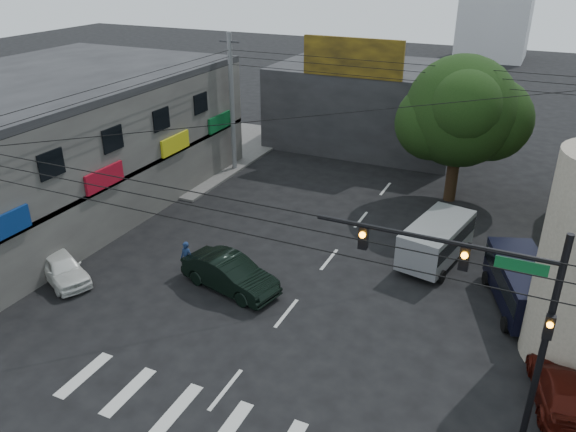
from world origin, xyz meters
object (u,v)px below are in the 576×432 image
Objects in this scene: traffic_officer at (186,259)px; utility_pole_far_left at (232,104)px; traffic_gantry at (489,296)px; navy_van at (521,287)px; white_compact at (61,267)px; maroon_sedan at (562,388)px; street_tree at (461,112)px; dark_sedan at (230,274)px; silver_minivan at (436,243)px.

utility_pole_far_left is at bearing 113.06° from traffic_officer.
traffic_officer is (-13.39, 3.93, -4.00)m from traffic_gantry.
white_compact is at bearing 89.23° from navy_van.
maroon_sedan is at bearing 178.57° from navy_van.
utility_pole_far_left is 2.01× the size of maroon_sedan.
street_tree is 1.75× the size of dark_sedan.
white_compact reaches higher than maroon_sedan.
traffic_officer is at bearing -124.21° from street_tree.
traffic_officer reaches higher than white_compact.
utility_pole_far_left reaches higher than white_compact.
traffic_gantry reaches higher than traffic_officer.
maroon_sedan is at bearing -83.04° from dark_sedan.
navy_van is (11.87, 3.87, 0.25)m from dark_sedan.
utility_pole_far_left is 26.00m from maroon_sedan.
dark_sedan is at bearing -60.92° from utility_pole_far_left.
navy_van reaches higher than white_compact.
white_compact is 0.81× the size of silver_minivan.
street_tree reaches higher than white_compact.
street_tree is 22.80m from white_compact.
navy_van is 14.80m from traffic_officer.
street_tree is 5.22× the size of traffic_officer.
silver_minivan reaches higher than navy_van.
silver_minivan is at bearing -37.91° from dark_sedan.
dark_sedan is at bearing 140.06° from silver_minivan.
traffic_officer is (-9.57, -14.08, -4.64)m from street_tree.
white_compact is at bearing -90.00° from utility_pole_far_left.
traffic_officer is at bearing 97.31° from dark_sedan.
dark_sedan is at bearing 161.39° from traffic_gantry.
traffic_gantry reaches higher than silver_minivan.
white_compact is 0.76× the size of navy_van.
silver_minivan is 4.74m from navy_van.
maroon_sedan is at bearing -132.34° from silver_minivan.
street_tree is at bearing -78.41° from maroon_sedan.
utility_pole_far_left is at bearing 44.56° from navy_van.
traffic_gantry is 1.57× the size of maroon_sedan.
traffic_officer is at bearing -16.89° from maroon_sedan.
dark_sedan is at bearing -16.95° from maroon_sedan.
traffic_gantry is at bearing -42.86° from utility_pole_far_left.
silver_minivan is 0.94× the size of navy_van.
navy_van is at bearing 16.53° from traffic_officer.
utility_pole_far_left is (-14.50, -1.00, -0.87)m from street_tree.
dark_sedan is (7.41, -13.33, -3.82)m from utility_pole_far_left.
utility_pole_far_left is at bearing 24.89° from white_compact.
traffic_officer is at bearing 131.60° from silver_minivan.
maroon_sedan is 2.75× the size of traffic_officer.
maroon_sedan is at bearing 39.46° from traffic_gantry.
silver_minivan is at bearing -84.82° from street_tree.
navy_van is at bearing -82.91° from maroon_sedan.
traffic_gantry is 1.45× the size of dark_sedan.
traffic_officer reaches higher than dark_sedan.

